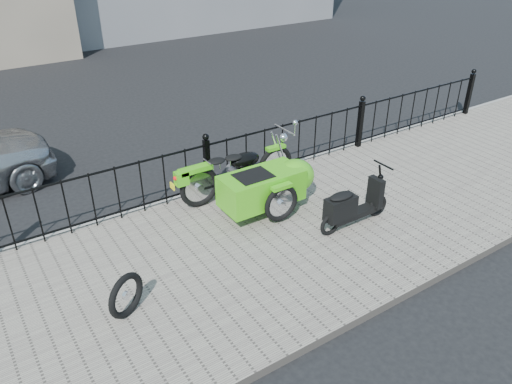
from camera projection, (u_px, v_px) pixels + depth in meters
ground at (249, 232)px, 7.72m from camera, size 120.00×120.00×0.00m
sidewalk at (268, 245)px, 7.33m from camera, size 30.00×3.80×0.12m
curb at (205, 191)px, 8.74m from camera, size 30.00×0.10×0.12m
iron_fence at (207, 167)px, 8.38m from camera, size 14.11×0.11×1.08m
motorcycle_sidecar at (266, 181)px, 7.94m from camera, size 2.28×1.48×0.98m
scooter at (351, 207)px, 7.48m from camera, size 1.34×0.39×0.91m
spare_tire at (126, 295)px, 5.84m from camera, size 0.53×0.35×0.57m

